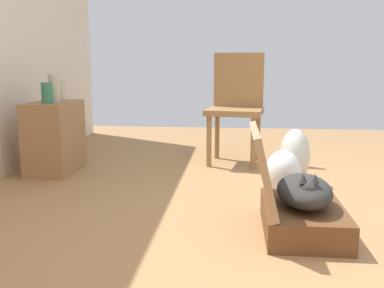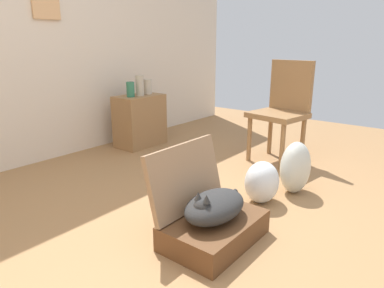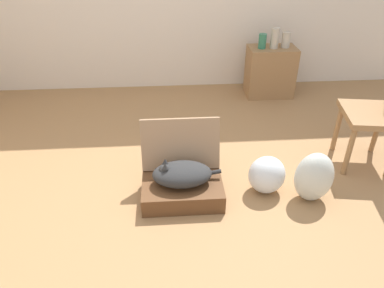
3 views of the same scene
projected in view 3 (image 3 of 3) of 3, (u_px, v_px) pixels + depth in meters
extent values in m
plane|color=#9E7247|center=(171.00, 200.00, 2.77)|extent=(7.68, 7.68, 0.00)
cube|color=brown|center=(182.00, 190.00, 2.76)|extent=(0.60, 0.41, 0.15)
cube|color=#9B7756|center=(180.00, 144.00, 2.79)|extent=(0.60, 0.13, 0.40)
ellipsoid|color=#2D2D2D|center=(182.00, 174.00, 2.67)|extent=(0.44, 0.28, 0.16)
sphere|color=#2D2D2D|center=(166.00, 171.00, 2.65)|extent=(0.10, 0.10, 0.10)
cone|color=#2D2D2D|center=(165.00, 166.00, 2.59)|extent=(0.05, 0.05, 0.05)
cone|color=#2D2D2D|center=(165.00, 161.00, 2.64)|extent=(0.05, 0.05, 0.05)
cylinder|color=#2D2D2D|center=(208.00, 173.00, 2.74)|extent=(0.20, 0.03, 0.07)
ellipsoid|color=silver|center=(267.00, 175.00, 2.78)|extent=(0.28, 0.24, 0.31)
ellipsoid|color=silver|center=(314.00, 177.00, 2.68)|extent=(0.29, 0.22, 0.41)
cube|color=olive|center=(270.00, 72.00, 4.25)|extent=(0.54, 0.33, 0.58)
cylinder|color=#2D7051|center=(262.00, 41.00, 4.03)|extent=(0.09, 0.09, 0.16)
cylinder|color=#B7AD99|center=(286.00, 40.00, 4.06)|extent=(0.10, 0.10, 0.17)
cylinder|color=#B7AD99|center=(275.00, 38.00, 4.02)|extent=(0.09, 0.09, 0.22)
cylinder|color=olive|center=(337.00, 128.00, 3.26)|extent=(0.04, 0.04, 0.44)
cylinder|color=olive|center=(349.00, 152.00, 2.94)|extent=(0.04, 0.04, 0.44)
cylinder|color=olive|center=(377.00, 130.00, 3.23)|extent=(0.04, 0.04, 0.44)
cube|color=olive|center=(371.00, 115.00, 2.95)|extent=(0.50, 0.54, 0.05)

